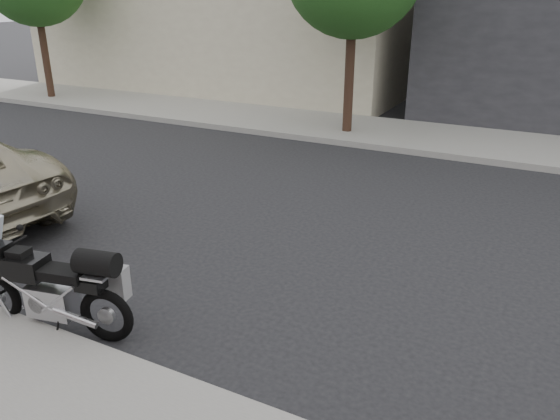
# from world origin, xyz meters

# --- Properties ---
(ground) EXTENTS (120.00, 120.00, 0.00)m
(ground) POSITION_xyz_m (0.00, 0.00, 0.00)
(ground) COLOR black
(ground) RESTS_ON ground
(far_sidewalk) EXTENTS (44.00, 3.00, 0.15)m
(far_sidewalk) POSITION_xyz_m (0.00, -6.50, 0.07)
(far_sidewalk) COLOR gray
(far_sidewalk) RESTS_ON ground
(motorcycle) EXTENTS (2.04, 0.92, 1.31)m
(motorcycle) POSITION_xyz_m (1.63, 3.85, 0.56)
(motorcycle) COLOR black
(motorcycle) RESTS_ON ground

